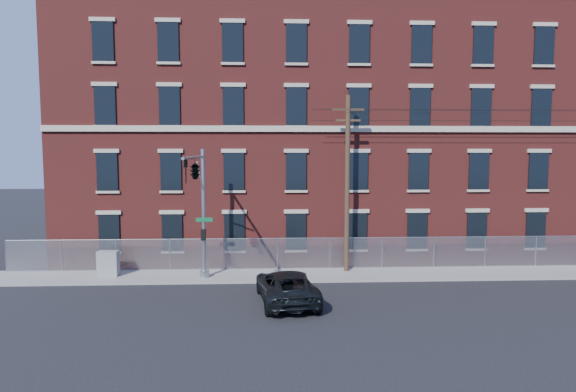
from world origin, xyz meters
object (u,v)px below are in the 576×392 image
Objects in this scene: utility_cabinet at (108,263)px; traffic_signal_mast at (197,184)px; utility_pole_near at (347,180)px; pickup_truck at (287,286)px.

traffic_signal_mast is at bearing -24.93° from utility_cabinet.
utility_pole_near is 7.16× the size of utility_cabinet.
traffic_signal_mast is 1.31× the size of pickup_truck.
pickup_truck is (-3.69, -5.36, -4.60)m from utility_pole_near.
traffic_signal_mast is 6.63m from pickup_truck.
traffic_signal_mast reaches higher than pickup_truck.
pickup_truck is 10.78m from utility_cabinet.
pickup_truck is 3.82× the size of utility_cabinet.
utility_pole_near reaches higher than utility_cabinet.
pickup_truck is at bearing -24.27° from traffic_signal_mast.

